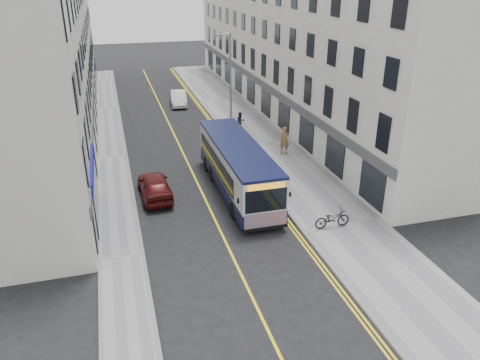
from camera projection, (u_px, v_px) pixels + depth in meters
ground at (220, 231)px, 23.78m from camera, size 140.00×140.00×0.00m
pavement_east at (263, 142)px, 35.83m from camera, size 4.50×64.00×0.12m
pavement_west at (112, 157)px, 33.05m from camera, size 2.00×64.00×0.12m
kerb_east at (235, 145)px, 35.27m from camera, size 0.18×64.00×0.13m
kerb_west at (126, 156)px, 33.29m from camera, size 0.18×64.00×0.13m
road_centre_line at (182, 151)px, 34.31m from camera, size 0.12×64.00×0.01m
road_dbl_yellow_inner at (229, 146)px, 35.19m from camera, size 0.10×64.00×0.01m
road_dbl_yellow_outer at (231, 146)px, 35.24m from camera, size 0.10×64.00×0.01m
terrace_east at (288, 38)px, 42.40m from camera, size 6.00×46.00×13.00m
terrace_west at (48, 47)px, 37.32m from camera, size 6.00×46.00×13.00m
streetlamp at (230, 82)px, 35.30m from camera, size 1.32×0.18×8.00m
city_bus at (238, 166)px, 27.31m from camera, size 2.43×10.38×3.01m
bicycle at (332, 219)px, 23.71m from camera, size 1.89×0.68×0.99m
pedestrian_near at (285, 140)px, 33.19m from camera, size 0.79×0.61×1.94m
pedestrian_far at (241, 122)px, 37.88m from camera, size 0.95×0.86×1.60m
car_white at (179, 98)px, 45.74m from camera, size 1.90×4.31×1.37m
car_maroon at (155, 186)px, 27.05m from camera, size 1.85×4.30×1.45m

